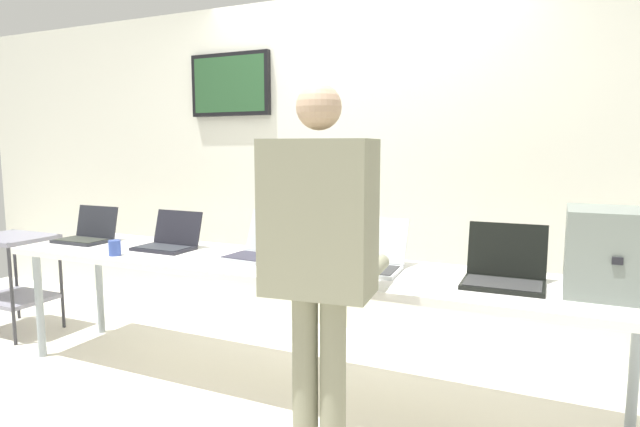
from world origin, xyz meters
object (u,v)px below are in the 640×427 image
(equipment_box, at_px, (613,252))
(person, at_px, (320,246))
(laptop_station_3, at_px, (372,258))
(laptop_station_2, at_px, (263,247))
(workbench, at_px, (288,271))
(laptop_station_0, at_px, (88,233))
(laptop_station_1, at_px, (169,240))
(storage_cart, at_px, (13,268))
(coffee_mug, at_px, (115,248))
(laptop_station_4, at_px, (504,271))

(equipment_box, height_order, person, person)
(laptop_station_3, distance_m, person, 0.70)
(laptop_station_2, relative_size, laptop_station_3, 0.94)
(workbench, relative_size, laptop_station_0, 10.30)
(equipment_box, bearing_deg, laptop_station_0, -179.58)
(equipment_box, distance_m, laptop_station_3, 1.12)
(laptop_station_0, bearing_deg, workbench, -1.00)
(laptop_station_1, bearing_deg, laptop_station_3, 0.38)
(workbench, height_order, storage_cart, workbench)
(laptop_station_1, xyz_separation_m, coffee_mug, (-0.15, -0.30, -0.01))
(laptop_station_0, relative_size, storage_cart, 0.49)
(equipment_box, relative_size, laptop_station_0, 1.14)
(equipment_box, xyz_separation_m, laptop_station_1, (-2.47, -0.00, -0.13))
(laptop_station_2, bearing_deg, laptop_station_3, -0.75)
(workbench, height_order, equipment_box, equipment_box)
(equipment_box, bearing_deg, storage_cart, -179.34)
(laptop_station_0, height_order, laptop_station_2, laptop_station_2)
(laptop_station_3, relative_size, laptop_station_4, 1.12)
(laptop_station_4, xyz_separation_m, coffee_mug, (-2.18, -0.28, -0.02))
(laptop_station_1, height_order, storage_cart, laptop_station_1)
(equipment_box, bearing_deg, laptop_station_1, -180.00)
(laptop_station_3, distance_m, laptop_station_4, 0.67)
(laptop_station_1, xyz_separation_m, laptop_station_4, (2.03, -0.02, 0.01))
(equipment_box, height_order, storage_cart, equipment_box)
(equipment_box, bearing_deg, laptop_station_2, 179.43)
(laptop_station_0, relative_size, person, 0.22)
(equipment_box, distance_m, laptop_station_2, 1.79)
(laptop_station_2, height_order, storage_cart, laptop_station_2)
(laptop_station_1, bearing_deg, laptop_station_0, -178.09)
(workbench, height_order, laptop_station_3, laptop_station_3)
(laptop_station_2, distance_m, person, 0.99)
(workbench, bearing_deg, equipment_box, 1.81)
(laptop_station_1, relative_size, storage_cart, 0.50)
(laptop_station_2, relative_size, laptop_station_4, 1.05)
(laptop_station_0, distance_m, storage_cart, 0.84)
(equipment_box, xyz_separation_m, storage_cart, (-3.93, -0.05, -0.45))
(laptop_station_4, distance_m, person, 0.94)
(laptop_station_0, bearing_deg, laptop_station_4, 0.03)
(laptop_station_2, height_order, laptop_station_3, laptop_station_2)
(laptop_station_0, bearing_deg, person, -17.55)
(workbench, bearing_deg, laptop_station_0, 179.00)
(equipment_box, xyz_separation_m, laptop_station_4, (-0.44, -0.02, -0.13))
(laptop_station_1, bearing_deg, laptop_station_4, -0.61)
(workbench, xyz_separation_m, laptop_station_3, (0.48, 0.06, 0.10))
(workbench, bearing_deg, laptop_station_1, 176.74)
(laptop_station_4, relative_size, storage_cart, 0.51)
(workbench, xyz_separation_m, laptop_station_2, (-0.20, 0.07, 0.10))
(laptop_station_1, bearing_deg, person, -26.20)
(laptop_station_0, xyz_separation_m, laptop_station_1, (0.69, 0.02, -0.00))
(coffee_mug, bearing_deg, laptop_station_4, 7.29)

